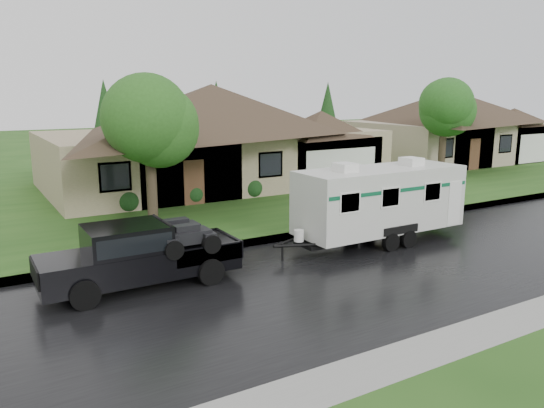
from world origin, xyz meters
The scene contains 11 objects.
ground centered at (0.00, 0.00, 0.00)m, with size 140.00×140.00×0.00m, color #244E18.
road centered at (0.00, -2.00, 0.01)m, with size 140.00×8.00×0.01m, color black.
curb centered at (0.00, 2.25, 0.07)m, with size 140.00×0.50×0.15m, color gray.
lawn centered at (0.00, 15.00, 0.07)m, with size 140.00×26.00×0.15m, color #244E18.
house_main centered at (2.29, 13.84, 3.59)m, with size 19.44×10.80×6.90m.
house_neighbor centered at (22.27, 14.34, 3.32)m, with size 15.12×9.72×6.45m.
tree_left_green centered at (-4.29, 5.75, 4.14)m, with size 3.48×3.48×5.75m.
tree_right_green centered at (15.24, 9.03, 4.37)m, with size 3.68×3.68×6.09m.
shrub_row centered at (2.00, 9.30, 0.65)m, with size 13.60×1.00×1.00m.
pickup_truck centered at (-6.58, 0.18, 0.96)m, with size 5.38×2.05×1.79m.
travel_trailer centered at (2.22, 0.18, 1.58)m, with size 6.64×2.33×2.98m.
Camera 1 is at (-10.50, -13.73, 5.30)m, focal length 35.00 mm.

